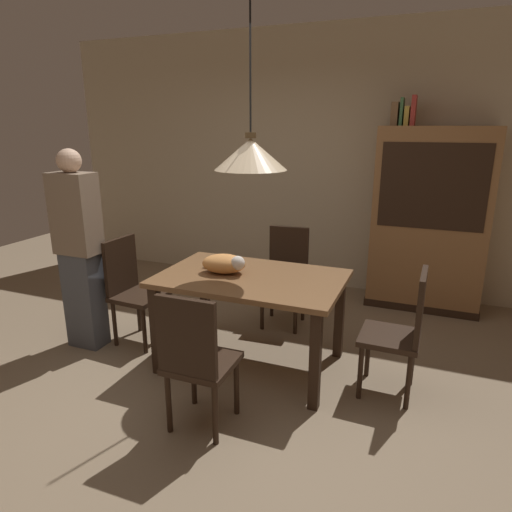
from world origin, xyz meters
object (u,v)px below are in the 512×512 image
Objects in this scene: book_brown_thick at (395,114)px; cat_sleeping at (225,264)px; hutch_bookcase at (429,224)px; book_red_tall at (414,111)px; book_green_slim at (402,112)px; chair_left_side at (132,286)px; pendant_lamp at (251,154)px; chair_near_front at (196,357)px; book_yellow_short at (407,116)px; chair_far_back at (286,272)px; person_standing at (79,251)px; dining_table at (251,288)px; chair_right_side at (402,329)px.

cat_sleeping is at bearing -119.25° from book_brown_thick.
book_red_tall is at bearing 179.66° from hutch_bookcase.
book_red_tall is at bearing 0.00° from book_green_slim.
chair_left_side is 3.32× the size of book_red_tall.
pendant_lamp is (1.13, -0.00, 1.15)m from chair_left_side.
chair_left_side is 2.97m from hutch_bookcase.
book_yellow_short is at bearing 71.25° from chair_near_front.
pendant_lamp is 6.50× the size of book_yellow_short.
hutch_bookcase is at bearing -0.24° from book_green_slim.
chair_near_front is 2.96m from hutch_bookcase.
book_red_tall reaches higher than book_yellow_short.
chair_far_back is 1.85m from person_standing.
book_brown_thick is at bearing 66.06° from pendant_lamp.
chair_left_side is at bearing -139.49° from book_red_tall.
hutch_bookcase is 1.15m from book_green_slim.
dining_table is 2.18m from hutch_bookcase.
cat_sleeping is 1.99× the size of book_yellow_short.
book_red_tall is (-0.25, 0.00, 1.10)m from hutch_bookcase.
book_green_slim is at bearing 64.45° from pendant_lamp.
book_yellow_short reaches higher than chair_far_back.
book_yellow_short reaches higher than cat_sleeping.
chair_left_side is 1.00× the size of chair_near_front.
chair_far_back reaches higher than cat_sleeping.
chair_near_front reaches higher than cat_sleeping.
person_standing is (-2.42, -2.01, -1.14)m from book_red_tall.
book_brown_thick is 1.20× the size of book_yellow_short.
pendant_lamp is 2.03m from book_yellow_short.
chair_left_side is at bearing -137.99° from book_green_slim.
chair_far_back is at bearing 90.30° from pendant_lamp.
person_standing is at bearing -143.05° from chair_far_back.
chair_right_side is 1.43m from chair_near_front.
cat_sleeping is at bearing -128.40° from hutch_bookcase.
book_yellow_short is (1.12, 1.80, 1.11)m from cat_sleeping.
pendant_lamp reaches higher than chair_near_front.
pendant_lamp is at bearing -113.94° from book_brown_thick.
dining_table is 2.36m from book_brown_thick.
cat_sleeping is 1.66× the size of book_brown_thick.
chair_left_side is at bearing 179.78° from pendant_lamp.
chair_near_front is (1.13, -0.88, 0.00)m from chair_left_side.
chair_far_back is 1.00× the size of chair_right_side.
person_standing reaches higher than chair_left_side.
chair_right_side is 3.58× the size of book_green_slim.
book_brown_thick reaches higher than chair_left_side.
hutch_bookcase is (1.21, 2.67, 0.38)m from chair_near_front.
book_yellow_short is (-0.31, 0.00, 1.05)m from hutch_bookcase.
pendant_lamp is at bearing -115.55° from book_green_slim.
cat_sleeping is 0.22× the size of hutch_bookcase.
pendant_lamp reaches higher than chair_right_side.
book_brown_thick is (-0.42, 0.00, 1.07)m from hutch_bookcase.
dining_table is 1.49m from person_standing.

